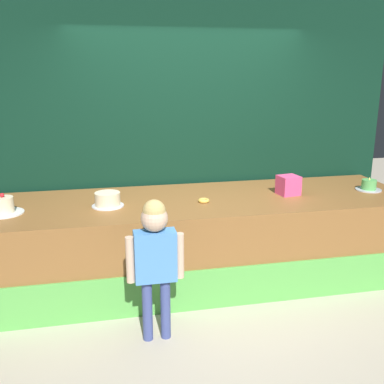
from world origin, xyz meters
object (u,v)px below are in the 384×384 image
at_px(child_figure, 155,252).
at_px(pink_box, 288,185).
at_px(cake_right, 369,186).
at_px(cake_left, 3,206).
at_px(donut, 204,200).
at_px(cake_center, 108,200).

relative_size(child_figure, pink_box, 5.84).
bearing_deg(cake_right, cake_left, -179.13).
bearing_deg(cake_right, child_figure, -158.83).
relative_size(donut, cake_center, 0.37).
bearing_deg(cake_left, pink_box, 1.48).
bearing_deg(pink_box, cake_right, -0.97).
distance_m(child_figure, pink_box, 1.76).
bearing_deg(pink_box, child_figure, -147.63).
relative_size(donut, cake_left, 0.32).
bearing_deg(cake_center, cake_left, -178.00).
bearing_deg(pink_box, donut, -174.28).
bearing_deg(pink_box, cake_left, -178.52).
height_order(donut, cake_center, cake_center).
relative_size(pink_box, cake_left, 0.58).
xyz_separation_m(donut, cake_center, (-0.90, 0.05, 0.05)).
height_order(pink_box, donut, pink_box).
relative_size(pink_box, cake_right, 0.75).
bearing_deg(child_figure, cake_left, 144.73).
height_order(cake_center, cake_right, cake_right).
xyz_separation_m(cake_left, cake_right, (3.59, 0.05, -0.02)).
bearing_deg(cake_center, pink_box, 1.23).
xyz_separation_m(child_figure, cake_center, (-0.32, 0.90, 0.17)).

